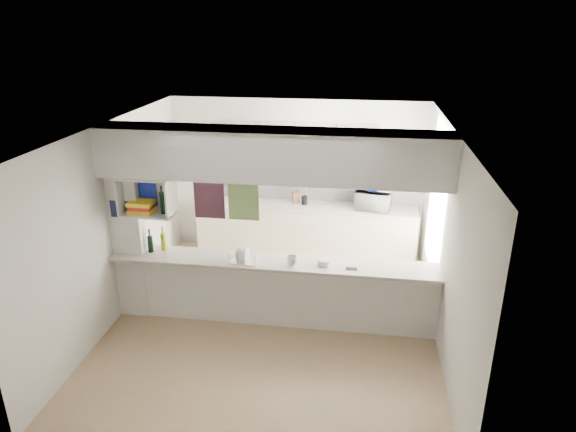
% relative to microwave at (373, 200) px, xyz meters
% --- Properties ---
extents(floor, '(4.80, 4.80, 0.00)m').
position_rel_microwave_xyz_m(floor, '(-1.28, -2.09, -1.07)').
color(floor, tan).
rests_on(floor, ground).
extents(ceiling, '(4.80, 4.80, 0.00)m').
position_rel_microwave_xyz_m(ceiling, '(-1.28, -2.09, 1.53)').
color(ceiling, white).
rests_on(ceiling, wall_back).
extents(wall_back, '(4.20, 0.00, 4.20)m').
position_rel_microwave_xyz_m(wall_back, '(-1.28, 0.31, 0.23)').
color(wall_back, silver).
rests_on(wall_back, floor).
extents(wall_left, '(0.00, 4.80, 4.80)m').
position_rel_microwave_xyz_m(wall_left, '(-3.38, -2.09, 0.23)').
color(wall_left, silver).
rests_on(wall_left, floor).
extents(wall_right, '(0.00, 4.80, 4.80)m').
position_rel_microwave_xyz_m(wall_right, '(0.82, -2.09, 0.23)').
color(wall_right, silver).
rests_on(wall_right, floor).
extents(servery_partition, '(4.20, 0.50, 2.60)m').
position_rel_microwave_xyz_m(servery_partition, '(-1.45, -2.09, 0.59)').
color(servery_partition, silver).
rests_on(servery_partition, floor).
extents(cubby_shelf, '(0.65, 0.35, 0.50)m').
position_rel_microwave_xyz_m(cubby_shelf, '(-2.85, -2.15, 0.64)').
color(cubby_shelf, white).
rests_on(cubby_shelf, bulkhead).
extents(kitchen_run, '(3.60, 0.63, 2.24)m').
position_rel_microwave_xyz_m(kitchen_run, '(-1.12, 0.05, -0.25)').
color(kitchen_run, beige).
rests_on(kitchen_run, floor).
extents(microwave, '(0.61, 0.47, 0.30)m').
position_rel_microwave_xyz_m(microwave, '(0.00, 0.00, 0.00)').
color(microwave, white).
rests_on(microwave, bench_top).
extents(bowl, '(0.28, 0.28, 0.07)m').
position_rel_microwave_xyz_m(bowl, '(-0.03, 0.01, 0.19)').
color(bowl, '#0E1D9E').
rests_on(bowl, microwave).
extents(dish_rack, '(0.39, 0.31, 0.19)m').
position_rel_microwave_xyz_m(dish_rack, '(-1.62, -2.15, -0.07)').
color(dish_rack, silver).
rests_on(dish_rack, breakfast_bar).
extents(cup, '(0.17, 0.17, 0.10)m').
position_rel_microwave_xyz_m(cup, '(-1.01, -2.16, -0.09)').
color(cup, white).
rests_on(cup, dish_rack).
extents(wine_bottles, '(0.22, 0.15, 0.34)m').
position_rel_microwave_xyz_m(wine_bottles, '(-2.83, -2.02, -0.03)').
color(wine_bottles, black).
rests_on(wine_bottles, breakfast_bar).
extents(plastic_tubs, '(0.49, 0.18, 0.07)m').
position_rel_microwave_xyz_m(plastic_tubs, '(-0.61, -2.12, -0.12)').
color(plastic_tubs, silver).
rests_on(plastic_tubs, breakfast_bar).
extents(utensil_jar, '(0.10, 0.10, 0.14)m').
position_rel_microwave_xyz_m(utensil_jar, '(-1.12, 0.06, -0.08)').
color(utensil_jar, black).
rests_on(utensil_jar, bench_top).
extents(knife_block, '(0.12, 0.11, 0.20)m').
position_rel_microwave_xyz_m(knife_block, '(-1.27, 0.09, -0.05)').
color(knife_block, brown).
rests_on(knife_block, bench_top).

